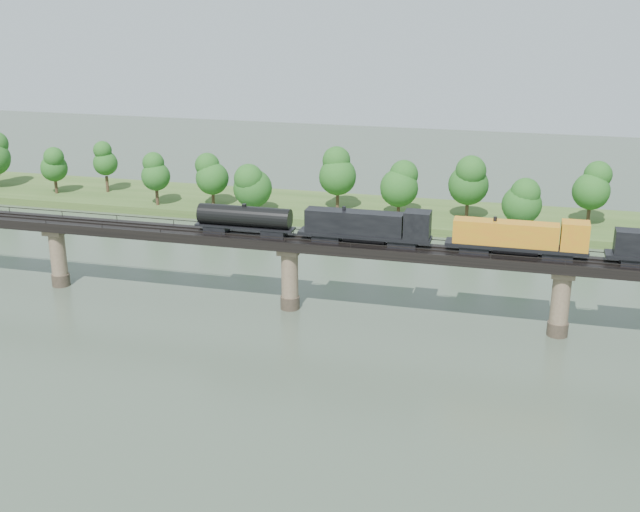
# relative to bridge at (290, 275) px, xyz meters

# --- Properties ---
(ground) EXTENTS (400.00, 400.00, 0.00)m
(ground) POSITION_rel_bridge_xyz_m (0.00, -30.00, -5.46)
(ground) COLOR #354334
(ground) RESTS_ON ground
(far_bank) EXTENTS (300.00, 24.00, 1.60)m
(far_bank) POSITION_rel_bridge_xyz_m (0.00, 55.00, -4.66)
(far_bank) COLOR #375321
(far_bank) RESTS_ON ground
(bridge) EXTENTS (236.00, 30.00, 11.50)m
(bridge) POSITION_rel_bridge_xyz_m (0.00, 0.00, 0.00)
(bridge) COLOR #473A2D
(bridge) RESTS_ON ground
(bridge_superstructure) EXTENTS (220.00, 4.90, 0.75)m
(bridge_superstructure) POSITION_rel_bridge_xyz_m (0.00, 0.00, 6.33)
(bridge_superstructure) COLOR black
(bridge_superstructure) RESTS_ON bridge
(far_treeline) EXTENTS (289.06, 17.54, 13.60)m
(far_treeline) POSITION_rel_bridge_xyz_m (-8.21, 50.52, 3.37)
(far_treeline) COLOR #382619
(far_treeline) RESTS_ON far_bank
(freight_train) EXTENTS (79.63, 3.10, 5.48)m
(freight_train) POSITION_rel_bridge_xyz_m (26.20, 0.00, 8.66)
(freight_train) COLOR black
(freight_train) RESTS_ON bridge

